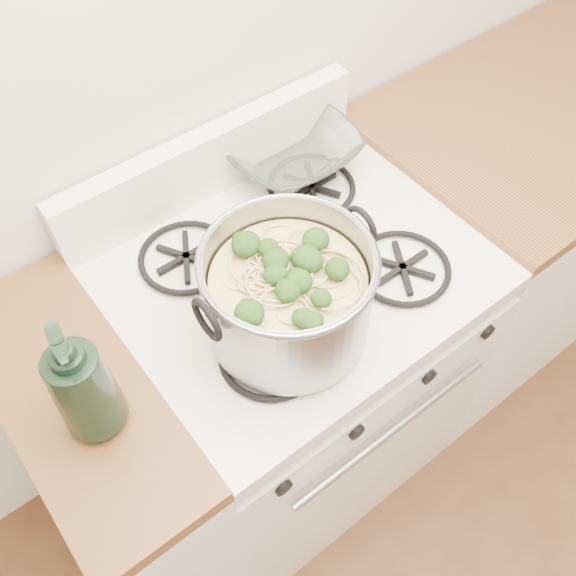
{
  "coord_description": "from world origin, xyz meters",
  "views": [
    {
      "loc": [
        -0.53,
        0.6,
        1.95
      ],
      "look_at": [
        -0.11,
        1.14,
        1.04
      ],
      "focal_mm": 40.0,
      "sensor_mm": 36.0,
      "label": 1
    }
  ],
  "objects_px": {
    "stock_pot": "(288,296)",
    "glass_bowl": "(288,155)",
    "spatula": "(290,237)",
    "gas_range": "(293,375)",
    "bottle": "(79,381)"
  },
  "relations": [
    {
      "from": "gas_range",
      "to": "bottle",
      "type": "xyz_separation_m",
      "value": [
        -0.49,
        -0.07,
        0.62
      ]
    },
    {
      "from": "glass_bowl",
      "to": "gas_range",
      "type": "bearing_deg",
      "value": -125.23
    },
    {
      "from": "spatula",
      "to": "gas_range",
      "type": "bearing_deg",
      "value": -109.09
    },
    {
      "from": "glass_bowl",
      "to": "bottle",
      "type": "distance_m",
      "value": 0.75
    },
    {
      "from": "gas_range",
      "to": "stock_pot",
      "type": "relative_size",
      "value": 2.68
    },
    {
      "from": "gas_range",
      "to": "glass_bowl",
      "type": "height_order",
      "value": "glass_bowl"
    },
    {
      "from": "gas_range",
      "to": "stock_pot",
      "type": "xyz_separation_m",
      "value": [
        -0.11,
        -0.12,
        0.58
      ]
    },
    {
      "from": "spatula",
      "to": "stock_pot",
      "type": "bearing_deg",
      "value": -120.31
    },
    {
      "from": "spatula",
      "to": "bottle",
      "type": "relative_size",
      "value": 1.1
    },
    {
      "from": "stock_pot",
      "to": "spatula",
      "type": "xyz_separation_m",
      "value": [
        0.14,
        0.17,
        -0.09
      ]
    },
    {
      "from": "gas_range",
      "to": "spatula",
      "type": "bearing_deg",
      "value": 62.15
    },
    {
      "from": "gas_range",
      "to": "glass_bowl",
      "type": "xyz_separation_m",
      "value": [
        0.17,
        0.25,
        0.5
      ]
    },
    {
      "from": "stock_pot",
      "to": "glass_bowl",
      "type": "bearing_deg",
      "value": 52.14
    },
    {
      "from": "stock_pot",
      "to": "glass_bowl",
      "type": "distance_m",
      "value": 0.47
    },
    {
      "from": "stock_pot",
      "to": "gas_range",
      "type": "bearing_deg",
      "value": 47.28
    }
  ]
}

